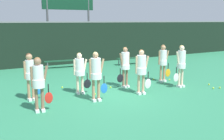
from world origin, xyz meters
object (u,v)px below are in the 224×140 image
object	(u,v)px
player_2	(141,68)
tennis_ball_7	(169,80)
player_0	(39,80)
tennis_ball_0	(213,88)
tennis_ball_2	(95,94)
tennis_ball_1	(182,84)
player_3	(181,63)
tennis_ball_5	(111,87)
bench_far	(61,61)
player_4	(30,73)
player_1	(96,72)
tennis_ball_8	(153,79)
tennis_ball_9	(209,84)
scoreboard	(68,5)
player_6	(125,64)
bench_courtside	(129,59)
tennis_ball_6	(62,87)
player_5	(80,70)
tennis_ball_4	(220,88)
player_7	(163,60)

from	to	relation	value
player_2	tennis_ball_7	xyz separation A→B (m)	(2.56, 1.24, -0.99)
player_0	tennis_ball_0	bearing A→B (deg)	-0.21
player_2	tennis_ball_2	bearing A→B (deg)	165.02
tennis_ball_1	tennis_ball_0	bearing A→B (deg)	-61.19
player_3	tennis_ball_5	distance (m)	3.17
bench_far	player_4	bearing A→B (deg)	-110.50
player_1	tennis_ball_8	world-z (taller)	player_1
tennis_ball_7	tennis_ball_9	world-z (taller)	same
tennis_ball_0	tennis_ball_8	world-z (taller)	tennis_ball_8
player_1	tennis_ball_7	size ratio (longest dim) A/B	25.14
tennis_ball_9	player_0	bearing A→B (deg)	178.07
scoreboard	tennis_ball_2	xyz separation A→B (m)	(-2.25, -8.71, -3.83)
player_2	player_6	distance (m)	1.19
tennis_ball_5	player_4	bearing A→B (deg)	-178.18
tennis_ball_5	tennis_ball_9	world-z (taller)	tennis_ball_9
player_6	tennis_ball_9	distance (m)	3.89
player_6	scoreboard	bearing A→B (deg)	77.93
bench_courtside	tennis_ball_1	xyz separation A→B (m)	(-0.90, -5.75, -0.35)
player_4	tennis_ball_5	distance (m)	3.44
bench_courtside	tennis_ball_6	xyz separation A→B (m)	(-5.74, -3.67, -0.35)
bench_courtside	tennis_ball_5	size ratio (longest dim) A/B	23.89
bench_far	tennis_ball_2	xyz separation A→B (m)	(-0.78, -6.28, -0.36)
player_5	tennis_ball_4	size ratio (longest dim) A/B	23.64
player_1	tennis_ball_0	distance (m)	5.19
player_6	player_5	bearing A→B (deg)	171.98
player_0	player_5	distance (m)	2.29
tennis_ball_8	tennis_ball_9	size ratio (longest dim) A/B	1.00
player_0	tennis_ball_2	xyz separation A→B (m)	(2.31, 0.84, -0.99)
bench_courtside	player_3	bearing A→B (deg)	-99.12
player_7	tennis_ball_0	bearing A→B (deg)	-54.94
player_5	tennis_ball_0	size ratio (longest dim) A/B	24.19
player_2	player_7	size ratio (longest dim) A/B	1.01
player_1	player_6	world-z (taller)	player_1
player_0	tennis_ball_8	xyz separation A→B (m)	(5.90, 1.79, -0.99)
scoreboard	player_4	bearing A→B (deg)	-118.86
tennis_ball_0	tennis_ball_2	bearing A→B (deg)	161.11
scoreboard	tennis_ball_5	bearing A→B (deg)	-98.57
player_6	tennis_ball_5	bearing A→B (deg)	156.05
scoreboard	tennis_ball_6	bearing A→B (deg)	-112.98
bench_courtside	tennis_ball_5	bearing A→B (deg)	-127.41
player_1	player_7	bearing A→B (deg)	22.37
bench_courtside	player_3	size ratio (longest dim) A/B	0.91
tennis_ball_2	tennis_ball_7	size ratio (longest dim) A/B	1.00
player_0	player_7	distance (m)	6.19
player_7	tennis_ball_7	bearing A→B (deg)	10.36
bench_courtside	player_6	size ratio (longest dim) A/B	0.95
player_4	tennis_ball_7	size ratio (longest dim) A/B	24.40
player_6	tennis_ball_7	distance (m)	2.73
scoreboard	player_5	bearing A→B (deg)	-107.89
player_2	tennis_ball_1	bearing A→B (deg)	16.72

